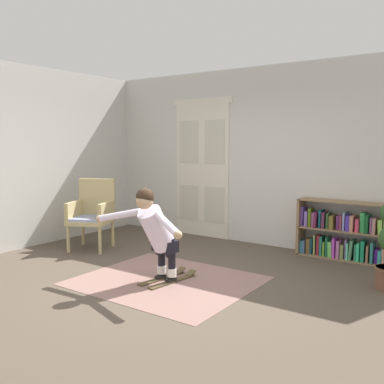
{
  "coord_description": "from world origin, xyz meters",
  "views": [
    {
      "loc": [
        3.11,
        -3.84,
        1.69
      ],
      "look_at": [
        -0.03,
        0.66,
        1.05
      ],
      "focal_mm": 40.16,
      "sensor_mm": 36.0,
      "label": 1
    }
  ],
  "objects": [
    {
      "name": "ground_plane",
      "position": [
        0.0,
        0.0,
        0.0
      ],
      "size": [
        7.2,
        7.2,
        0.0
      ],
      "primitive_type": "plane",
      "color": "brown"
    },
    {
      "name": "back_wall",
      "position": [
        0.0,
        2.6,
        1.45
      ],
      "size": [
        6.0,
        0.1,
        2.9
      ],
      "primitive_type": "cube",
      "color": "beige",
      "rests_on": "ground"
    },
    {
      "name": "side_wall_left",
      "position": [
        -3.0,
        0.4,
        1.45
      ],
      "size": [
        0.1,
        6.0,
        2.9
      ],
      "primitive_type": "cube",
      "color": "beige",
      "rests_on": "ground"
    },
    {
      "name": "double_door",
      "position": [
        -1.13,
        2.54,
        1.23
      ],
      "size": [
        1.22,
        0.05,
        2.45
      ],
      "color": "beige",
      "rests_on": "ground"
    },
    {
      "name": "rug",
      "position": [
        -0.05,
        0.16,
        0.0
      ],
      "size": [
        2.07,
        1.77,
        0.01
      ],
      "primitive_type": "cube",
      "color": "#89655D",
      "rests_on": "ground"
    },
    {
      "name": "bookshelf",
      "position": [
        1.51,
        2.39,
        0.37
      ],
      "size": [
        1.49,
        0.3,
        0.85
      ],
      "color": "#856749",
      "rests_on": "ground"
    },
    {
      "name": "wicker_chair",
      "position": [
        -2.04,
        0.77,
        0.58
      ],
      "size": [
        0.79,
        0.79,
        1.1
      ],
      "color": "tan",
      "rests_on": "ground"
    },
    {
      "name": "skis_pair",
      "position": [
        -0.05,
        0.18,
        0.02
      ],
      "size": [
        0.37,
        0.77,
        0.07
      ],
      "color": "brown",
      "rests_on": "rug"
    },
    {
      "name": "person_skier",
      "position": [
        -0.08,
        -0.03,
        0.69
      ],
      "size": [
        1.45,
        0.74,
        1.1
      ],
      "color": "white",
      "rests_on": "skis_pair"
    }
  ]
}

